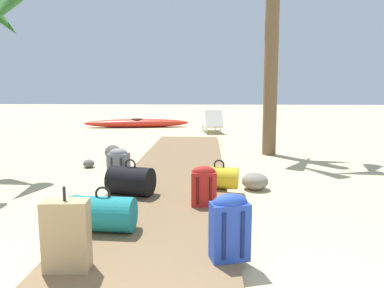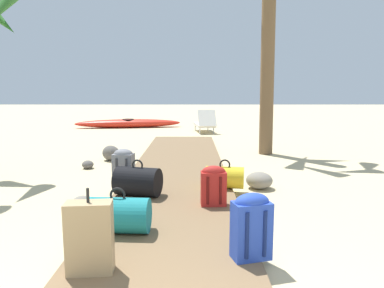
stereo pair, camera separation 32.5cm
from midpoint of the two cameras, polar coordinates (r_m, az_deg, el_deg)
name	(u,v)px [view 1 (the left image)]	position (r m, az deg, el deg)	size (l,w,h in m)	color
ground_plane	(167,198)	(5.29, -2.07, -8.39)	(60.00, 60.00, 0.00)	#CCB789
boardwalk	(174,178)	(6.26, -1.31, -5.31)	(1.71, 10.17, 0.08)	brown
backpack_grey	(119,166)	(5.61, -9.71, -3.47)	(0.32, 0.27, 0.58)	slate
backpack_blue	(230,225)	(3.25, 8.83, -12.41)	(0.37, 0.27, 0.59)	#2847B7
duffel_bag_teal	(103,214)	(3.94, -11.30, -10.62)	(0.66, 0.40, 0.48)	#197A7F
duffel_bag_yellow	(219,178)	(5.47, 5.92, -5.22)	(0.61, 0.41, 0.43)	gold
suitcase_tan	(67,236)	(3.17, -16.11, -13.55)	(0.38, 0.21, 0.70)	tan
backpack_red	(204,185)	(4.65, 3.87, -6.36)	(0.32, 0.21, 0.51)	red
duffel_bag_black	(131,181)	(5.16, -7.72, -5.69)	(0.69, 0.54, 0.51)	black
palm_tree_far_right	(271,0)	(9.10, 13.21, 21.02)	(2.08, 2.05, 4.79)	brown
lounge_chair	(212,123)	(12.95, 3.86, 3.23)	(0.79, 1.57, 0.82)	white
kayak	(137,123)	(14.82, -7.93, 3.24)	(4.21, 1.29, 0.34)	red
rock_left_far	(75,200)	(5.16, -16.00, -8.36)	(0.24, 0.24, 0.14)	gray
rock_left_mid	(89,164)	(7.49, -14.59, -2.96)	(0.22, 0.26, 0.16)	#5B5651
rock_left_near	(113,152)	(8.14, -11.08, -1.31)	(0.43, 0.32, 0.33)	#5B5651
rock_right_near	(255,181)	(5.81, 11.36, -5.69)	(0.41, 0.41, 0.26)	gray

